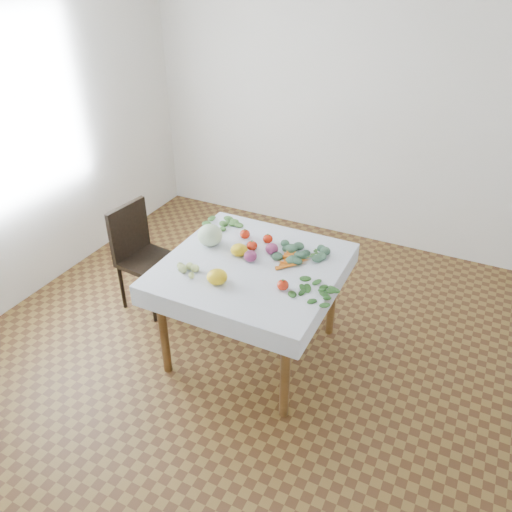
{
  "coord_description": "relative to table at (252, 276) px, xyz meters",
  "views": [
    {
      "loc": [
        1.24,
        -2.46,
        2.53
      ],
      "look_at": [
        0.03,
        0.0,
        0.82
      ],
      "focal_mm": 35.0,
      "sensor_mm": 36.0,
      "label": 1
    }
  ],
  "objects": [
    {
      "name": "basil_bunch",
      "position": [
        0.48,
        -0.12,
        0.11
      ],
      "size": [
        0.28,
        0.24,
        0.01
      ],
      "color": "#184816",
      "rests_on": "tablecloth"
    },
    {
      "name": "onion_a",
      "position": [
        0.06,
        0.17,
        0.14
      ],
      "size": [
        0.1,
        0.1,
        0.08
      ],
      "primitive_type": "ellipsoid",
      "rotation": [
        0.0,
        0.0,
        -0.13
      ],
      "color": "#5B1A3E",
      "rests_on": "tablecloth"
    },
    {
      "name": "back_wall",
      "position": [
        0.0,
        2.0,
        0.7
      ],
      "size": [
        4.0,
        0.04,
        2.7
      ],
      "primitive_type": "cube",
      "color": "white",
      "rests_on": "ground"
    },
    {
      "name": "heirloom_front",
      "position": [
        -0.09,
        -0.29,
        0.15
      ],
      "size": [
        0.15,
        0.15,
        0.09
      ],
      "primitive_type": "ellipsoid",
      "rotation": [
        0.0,
        0.0,
        0.16
      ],
      "color": "gold",
      "rests_on": "tablecloth"
    },
    {
      "name": "cabbage",
      "position": [
        -0.37,
        0.09,
        0.18
      ],
      "size": [
        0.22,
        0.22,
        0.15
      ],
      "primitive_type": "ellipsoid",
      "rotation": [
        0.0,
        0.0,
        -0.34
      ],
      "color": "beige",
      "rests_on": "tablecloth"
    },
    {
      "name": "tomato_d",
      "position": [
        0.3,
        -0.18,
        0.13
      ],
      "size": [
        0.09,
        0.09,
        0.06
      ],
      "primitive_type": "ellipsoid",
      "rotation": [
        0.0,
        0.0,
        0.33
      ],
      "color": "red",
      "rests_on": "tablecloth"
    },
    {
      "name": "tomato_a",
      "position": [
        -0.2,
        0.28,
        0.13
      ],
      "size": [
        0.09,
        0.09,
        0.07
      ],
      "primitive_type": "ellipsoid",
      "rotation": [
        0.0,
        0.0,
        -0.23
      ],
      "color": "red",
      "rests_on": "tablecloth"
    },
    {
      "name": "ground",
      "position": [
        0.0,
        0.0,
        -0.65
      ],
      "size": [
        4.0,
        4.0,
        0.0
      ],
      "primitive_type": "plane",
      "color": "brown"
    },
    {
      "name": "dill_bunch",
      "position": [
        -0.44,
        0.39,
        0.12
      ],
      "size": [
        0.26,
        0.23,
        0.03
      ],
      "color": "#4C853D",
      "rests_on": "tablecloth"
    },
    {
      "name": "chair",
      "position": [
        -1.07,
        0.16,
        -0.16
      ],
      "size": [
        0.43,
        0.43,
        0.86
      ],
      "color": "black",
      "rests_on": "ground"
    },
    {
      "name": "kale_bunch",
      "position": [
        0.24,
        0.25,
        0.12
      ],
      "size": [
        0.33,
        0.27,
        0.04
      ],
      "color": "#3A5F46",
      "rests_on": "tablecloth"
    },
    {
      "name": "onion_b",
      "position": [
        -0.03,
        0.03,
        0.14
      ],
      "size": [
        0.11,
        0.11,
        0.07
      ],
      "primitive_type": "ellipsoid",
      "rotation": [
        0.0,
        0.0,
        0.4
      ],
      "color": "#5B1A3E",
      "rests_on": "tablecloth"
    },
    {
      "name": "tomato_b",
      "position": [
        -0.02,
        0.29,
        0.13
      ],
      "size": [
        0.09,
        0.09,
        0.06
      ],
      "primitive_type": "ellipsoid",
      "rotation": [
        0.0,
        0.0,
        0.36
      ],
      "color": "red",
      "rests_on": "tablecloth"
    },
    {
      "name": "carrot_bunch",
      "position": [
        0.25,
        0.15,
        0.12
      ],
      "size": [
        0.19,
        0.29,
        0.03
      ],
      "color": "orange",
      "rests_on": "tablecloth"
    },
    {
      "name": "table",
      "position": [
        0.0,
        0.0,
        0.0
      ],
      "size": [
        1.0,
        1.0,
        0.75
      ],
      "color": "brown",
      "rests_on": "ground"
    },
    {
      "name": "tablecloth",
      "position": [
        0.0,
        0.0,
        0.1
      ],
      "size": [
        1.12,
        1.12,
        0.01
      ],
      "primitive_type": "cube",
      "color": "white",
      "rests_on": "table"
    },
    {
      "name": "tomatillo_cluster",
      "position": [
        -0.32,
        -0.28,
        0.12
      ],
      "size": [
        0.14,
        0.1,
        0.04
      ],
      "color": "#C7D078",
      "rests_on": "tablecloth"
    },
    {
      "name": "tomato_c",
      "position": [
        -0.08,
        0.16,
        0.13
      ],
      "size": [
        0.1,
        0.1,
        0.07
      ],
      "primitive_type": "ellipsoid",
      "rotation": [
        0.0,
        0.0,
        -0.41
      ],
      "color": "red",
      "rests_on": "tablecloth"
    },
    {
      "name": "left_wall",
      "position": [
        -2.0,
        0.0,
        0.7
      ],
      "size": [
        0.04,
        4.0,
        2.7
      ],
      "primitive_type": "cube",
      "color": "white",
      "rests_on": "ground"
    },
    {
      "name": "heirloom_back",
      "position": [
        -0.13,
        0.06,
        0.14
      ],
      "size": [
        0.14,
        0.14,
        0.08
      ],
      "primitive_type": "ellipsoid",
      "rotation": [
        0.0,
        0.0,
        0.28
      ],
      "color": "gold",
      "rests_on": "tablecloth"
    }
  ]
}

